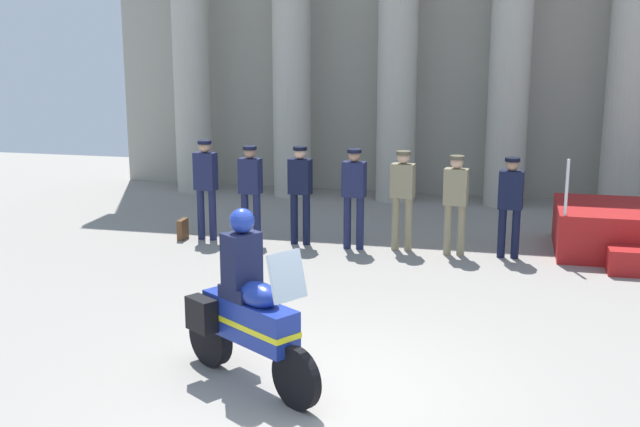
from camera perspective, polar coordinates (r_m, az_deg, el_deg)
The scene contains 11 objects.
ground_plane at distance 8.60m, azimuth -0.64°, elevation -12.47°, with size 28.00×28.00×0.00m, color gray.
colonnade_backdrop at distance 17.92m, azimuth 9.58°, elevation 14.51°, with size 15.78×1.69×8.38m.
officer_in_row_0 at distance 14.40m, azimuth -8.02°, elevation 2.24°, with size 0.40×0.26×1.78m.
officer_in_row_1 at distance 14.15m, azimuth -4.91°, elevation 1.94°, with size 0.40×0.26×1.70m.
officer_in_row_2 at distance 13.96m, azimuth -1.40°, elevation 1.87°, with size 0.40×0.26×1.71m.
officer_in_row_3 at distance 13.66m, azimuth 2.40°, elevation 1.63°, with size 0.40×0.26×1.72m.
officer_in_row_4 at distance 13.65m, azimuth 5.82°, elevation 1.51°, with size 0.40×0.26×1.70m.
officer_in_row_5 at distance 13.46m, azimuth 9.50°, elevation 1.15°, with size 0.40×0.26×1.67m.
officer_in_row_6 at distance 13.47m, azimuth 13.22°, elevation 0.96°, with size 0.40×0.26×1.66m.
motorcycle_with_rider at distance 8.56m, azimuth -5.24°, elevation -6.90°, with size 1.80×1.30×1.90m.
briefcase_on_ground at distance 14.68m, azimuth -9.61°, elevation -1.09°, with size 0.10×0.32×0.36m, color brown.
Camera 1 is at (1.86, -7.55, 3.69)m, focal length 45.59 mm.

